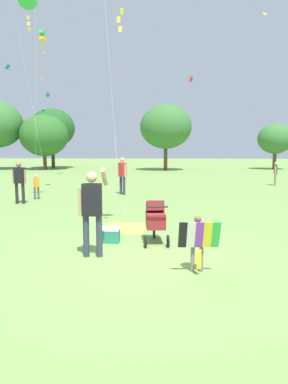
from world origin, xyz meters
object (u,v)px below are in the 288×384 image
object	(u,v)px
picnic_blanket	(124,228)
stroller	(155,218)
person_adult_flyer	(92,206)
child_with_butterfly_kite	(198,238)
kite_orange_delta	(28,3)
person_couple_left	(122,173)
person_sitting_far	(276,172)
cooler_box	(110,235)
kite_green_novelty	(42,38)
person_kid_running	(36,185)
person_back_turned	(19,179)

from	to	relation	value
picnic_blanket	stroller	bearing A→B (deg)	-57.61
person_adult_flyer	picnic_blanket	size ratio (longest dim) A/B	1.40
child_with_butterfly_kite	kite_orange_delta	size ratio (longest dim) A/B	0.13
kite_orange_delta	person_couple_left	xyz separation A→B (m)	(3.22, 2.82, -6.63)
child_with_butterfly_kite	kite_orange_delta	distance (m)	11.76
person_adult_flyer	person_sitting_far	world-z (taller)	person_adult_flyer
kite_orange_delta	cooler_box	bearing A→B (deg)	-55.11
kite_orange_delta	kite_green_novelty	world-z (taller)	kite_orange_delta
kite_green_novelty	picnic_blanket	size ratio (longest dim) A/B	5.90
person_couple_left	cooler_box	distance (m)	8.42
person_adult_flyer	stroller	world-z (taller)	person_adult_flyer
cooler_box	kite_green_novelty	bearing A→B (deg)	116.54
child_with_butterfly_kite	stroller	world-z (taller)	child_with_butterfly_kite
cooler_box	child_with_butterfly_kite	bearing A→B (deg)	-45.62
person_adult_flyer	child_with_butterfly_kite	bearing A→B (deg)	-21.48
person_adult_flyer	person_couple_left	bearing A→B (deg)	92.57
person_sitting_far	picnic_blanket	bearing A→B (deg)	-125.13
person_adult_flyer	person_sitting_far	size ratio (longest dim) A/B	1.34
person_adult_flyer	person_kid_running	size ratio (longest dim) A/B	1.71
stroller	person_couple_left	xyz separation A→B (m)	(-1.72, 8.33, 0.45)
child_with_butterfly_kite	kite_green_novelty	world-z (taller)	kite_green_novelty
kite_green_novelty	cooler_box	xyz separation A→B (m)	(4.56, -9.13, -7.33)
kite_orange_delta	person_couple_left	size ratio (longest dim) A/B	4.51
person_adult_flyer	person_sitting_far	distance (m)	16.02
stroller	picnic_blanket	size ratio (longest dim) A/B	0.83
stroller	person_couple_left	world-z (taller)	person_couple_left
person_kid_running	person_adult_flyer	bearing A→B (deg)	-62.54
person_kid_running	person_back_turned	bearing A→B (deg)	-101.44
kite_orange_delta	kite_green_novelty	distance (m)	3.67
person_couple_left	person_back_turned	world-z (taller)	person_couple_left
kite_green_novelty	cooler_box	world-z (taller)	kite_green_novelty
person_back_turned	child_with_butterfly_kite	bearing A→B (deg)	-49.19
person_couple_left	person_back_turned	xyz separation A→B (m)	(-3.84, -2.91, -0.05)
child_with_butterfly_kite	person_sitting_far	xyz separation A→B (m)	(6.14, 14.57, 0.18)
person_adult_flyer	person_kid_running	distance (m)	8.74
kite_green_novelty	person_adult_flyer	bearing A→B (deg)	-66.96
kite_orange_delta	picnic_blanket	xyz separation A→B (m)	(4.03, -4.06, -7.68)
person_adult_flyer	stroller	xyz separation A→B (m)	(1.30, 1.13, -0.48)
person_adult_flyer	cooler_box	world-z (taller)	person_adult_flyer
stroller	kite_orange_delta	world-z (taller)	kite_orange_delta
kite_orange_delta	person_back_turned	world-z (taller)	kite_orange_delta
child_with_butterfly_kite	person_adult_flyer	bearing A→B (deg)	158.52
child_with_butterfly_kite	stroller	distance (m)	2.11
person_sitting_far	person_back_turned	bearing A→B (deg)	-150.08
person_sitting_far	person_couple_left	world-z (taller)	person_couple_left
stroller	person_kid_running	distance (m)	8.49
child_with_butterfly_kite	picnic_blanket	size ratio (longest dim) A/B	0.79
child_with_butterfly_kite	picnic_blanket	bearing A→B (deg)	116.83
kite_orange_delta	stroller	bearing A→B (deg)	-48.09
person_sitting_far	person_back_turned	distance (m)	14.43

